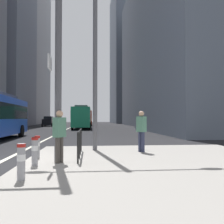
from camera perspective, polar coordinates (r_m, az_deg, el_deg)
ground_plane at (r=28.99m, az=-11.57°, el=-4.53°), size 160.00×160.00×0.00m
median_island at (r=8.26m, az=11.58°, el=-11.82°), size 9.00×10.00×0.15m
lane_centre_line at (r=38.94m, az=-9.97°, el=-3.74°), size 0.20×80.00×0.01m
office_tower_left_far at (r=80.48m, az=-19.60°, el=15.99°), size 11.91×23.38×51.19m
office_tower_right_mid at (r=56.72m, az=9.19°, el=12.27°), size 10.17×23.71×30.03m
office_tower_right_far at (r=86.29m, az=4.18°, el=12.52°), size 11.95×22.91×44.81m
city_bus_red_receding at (r=38.07m, az=-6.90°, el=-1.05°), size 2.81×11.46×3.40m
city_bus_red_distant at (r=54.55m, az=-6.12°, el=-1.17°), size 2.77×11.03×3.40m
car_oncoming_mid at (r=49.87m, az=-14.39°, el=-2.08°), size 2.08×4.24×1.94m
car_receding_near at (r=64.06m, az=-5.71°, el=-1.97°), size 2.06×4.45×1.94m
car_receding_far at (r=68.01m, az=-6.16°, el=-1.94°), size 2.16×4.10×1.94m
street_lamp_post at (r=11.72m, az=-3.90°, el=17.03°), size 5.50×0.32×8.00m
bollard_left at (r=6.12m, az=-20.16°, el=-10.29°), size 0.20×0.20×0.84m
bollard_right at (r=7.84m, az=-17.34°, el=-8.31°), size 0.20×0.20×0.85m
bollard_back at (r=9.32m, az=-16.83°, el=-7.41°), size 0.20×0.20×0.79m
pedestrian_railing at (r=9.44m, az=-7.43°, el=-5.86°), size 0.06×3.17×0.98m
pedestrian_waiting at (r=8.09m, az=-12.00°, el=-4.91°), size 0.41×0.45×1.67m
pedestrian_walking at (r=10.56m, az=6.78°, el=-3.92°), size 0.42×0.45×1.73m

